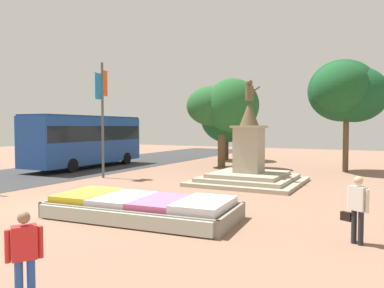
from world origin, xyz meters
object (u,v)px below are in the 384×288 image
banner_pole (102,114)px  pedestrian_crossing_plaza (24,252)px  city_bus (86,138)px  statue_monument (249,165)px  pedestrian_with_handbag (357,206)px  flower_planter (142,208)px

banner_pole → pedestrian_crossing_plaza: banner_pole is taller
banner_pole → city_bus: (-4.53, 3.52, -1.51)m
statue_monument → pedestrian_with_handbag: bearing=-56.0°
statue_monument → pedestrian_crossing_plaza: statue_monument is taller
flower_planter → banner_pole: banner_pole is taller
pedestrian_crossing_plaza → pedestrian_with_handbag: bearing=52.7°
pedestrian_with_handbag → statue_monument: bearing=124.0°
statue_monument → banner_pole: size_ratio=0.82×
banner_pole → pedestrian_with_handbag: bearing=-25.3°
flower_planter → city_bus: 15.69m
flower_planter → banner_pole: size_ratio=0.97×
statue_monument → city_bus: bearing=172.3°
banner_pole → city_bus: size_ratio=0.66×
city_bus → pedestrian_crossing_plaza: size_ratio=6.30×
banner_pole → pedestrian_crossing_plaza: size_ratio=4.18×
statue_monument → pedestrian_with_handbag: size_ratio=3.13×
banner_pole → pedestrian_with_handbag: (13.49, -6.39, -2.64)m
banner_pole → city_bus: bearing=142.2°
city_bus → pedestrian_with_handbag: city_bus is taller
city_bus → pedestrian_crossing_plaza: 20.85m
flower_planter → pedestrian_with_handbag: pedestrian_with_handbag is taller
flower_planter → city_bus: (-11.83, 10.16, 1.75)m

